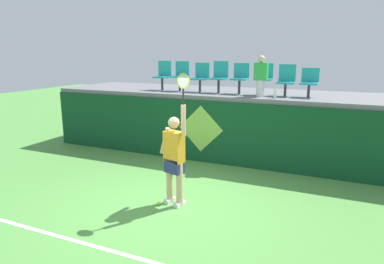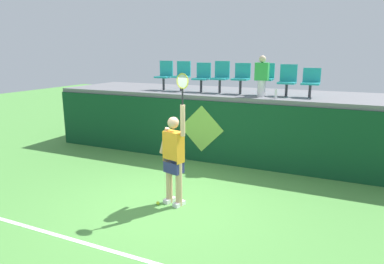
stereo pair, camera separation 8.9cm
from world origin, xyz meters
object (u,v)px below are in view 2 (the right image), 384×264
at_px(stadium_chair_3, 221,75).
at_px(stadium_chair_6, 288,79).
at_px(tennis_ball, 158,203).
at_px(stadium_chair_7, 311,81).
at_px(stadium_chair_4, 241,77).
at_px(stadium_chair_2, 202,76).
at_px(water_bottle, 276,94).
at_px(stadium_chair_5, 265,77).
at_px(tennis_player, 174,156).
at_px(spectator_0, 262,76).
at_px(stadium_chair_0, 165,74).
at_px(stadium_chair_1, 182,74).

distance_m(stadium_chair_3, stadium_chair_6, 1.86).
relative_size(tennis_ball, stadium_chair_7, 0.09).
bearing_deg(stadium_chair_3, stadium_chair_4, -0.55).
relative_size(tennis_ball, stadium_chair_4, 0.08).
bearing_deg(stadium_chair_4, stadium_chair_2, 179.84).
bearing_deg(stadium_chair_2, water_bottle, -16.55).
distance_m(stadium_chair_5, stadium_chair_6, 0.59).
height_order(tennis_player, spectator_0, spectator_0).
height_order(tennis_ball, stadium_chair_0, stadium_chair_0).
xyz_separation_m(water_bottle, stadium_chair_6, (0.15, 0.68, 0.32)).
distance_m(stadium_chair_3, stadium_chair_7, 2.44).
bearing_deg(stadium_chair_1, stadium_chair_5, -0.08).
distance_m(stadium_chair_1, stadium_chair_4, 1.83).
xyz_separation_m(tennis_player, stadium_chair_7, (2.04, 3.68, 1.23)).
xyz_separation_m(tennis_player, stadium_chair_4, (0.20, 3.68, 1.29)).
distance_m(stadium_chair_1, spectator_0, 2.52).
distance_m(water_bottle, stadium_chair_2, 2.40).
relative_size(water_bottle, stadium_chair_1, 0.28).
xyz_separation_m(tennis_player, stadium_chair_2, (-0.98, 3.69, 1.28)).
bearing_deg(stadium_chair_1, stadium_chair_6, 0.07).
bearing_deg(stadium_chair_0, spectator_0, -7.40).
distance_m(tennis_player, water_bottle, 3.41).
xyz_separation_m(water_bottle, stadium_chair_1, (-2.93, 0.68, 0.37)).
height_order(tennis_ball, stadium_chair_6, stadium_chair_6).
relative_size(stadium_chair_0, stadium_chair_3, 0.99).
bearing_deg(water_bottle, stadium_chair_2, 163.45).
distance_m(tennis_ball, spectator_0, 4.32).
bearing_deg(stadium_chair_5, stadium_chair_2, 179.84).
height_order(stadium_chair_4, stadium_chair_6, stadium_chair_4).
relative_size(tennis_player, stadium_chair_7, 3.49).
height_order(stadium_chair_4, stadium_chair_5, stadium_chair_5).
distance_m(tennis_ball, stadium_chair_1, 4.67).
distance_m(tennis_player, stadium_chair_4, 3.91).
bearing_deg(stadium_chair_7, stadium_chair_4, 179.86).
xyz_separation_m(tennis_player, stadium_chair_6, (1.45, 3.69, 1.26)).
xyz_separation_m(stadium_chair_6, spectator_0, (-0.59, -0.40, 0.10)).
relative_size(tennis_player, stadium_chair_3, 2.90).
height_order(stadium_chair_2, stadium_chair_7, stadium_chair_2).
distance_m(water_bottle, stadium_chair_4, 1.34).
height_order(stadium_chair_0, stadium_chair_3, stadium_chair_3).
bearing_deg(stadium_chair_6, spectator_0, -145.86).
bearing_deg(stadium_chair_7, tennis_player, -118.99).
xyz_separation_m(stadium_chair_3, spectator_0, (1.27, -0.40, 0.05)).
distance_m(stadium_chair_2, stadium_chair_3, 0.57).
xyz_separation_m(stadium_chair_0, stadium_chair_5, (3.09, -0.01, 0.00)).
xyz_separation_m(water_bottle, stadium_chair_0, (-3.53, 0.68, 0.36)).
height_order(stadium_chair_1, stadium_chair_6, stadium_chair_1).
distance_m(tennis_ball, stadium_chair_3, 4.48).
bearing_deg(tennis_player, stadium_chair_0, 121.08).
bearing_deg(stadium_chair_5, tennis_player, -103.16).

